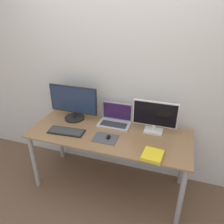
{
  "coord_description": "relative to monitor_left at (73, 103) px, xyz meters",
  "views": [
    {
      "loc": [
        0.67,
        -1.56,
        2.03
      ],
      "look_at": [
        0.0,
        0.46,
        0.95
      ],
      "focal_mm": 35.0,
      "sensor_mm": 36.0,
      "label": 1
    }
  ],
  "objects": [
    {
      "name": "wall_back",
      "position": [
        0.51,
        0.23,
        0.29
      ],
      "size": [
        7.0,
        0.05,
        2.5
      ],
      "color": "silver",
      "rests_on": "ground_plane"
    },
    {
      "name": "monitor_right",
      "position": [
        0.97,
        0.0,
        -0.02
      ],
      "size": [
        0.48,
        0.14,
        0.36
      ],
      "color": "silver",
      "rests_on": "desk"
    },
    {
      "name": "ground_plane",
      "position": [
        0.51,
        -0.54,
        -0.96
      ],
      "size": [
        12.0,
        12.0,
        0.0
      ],
      "primitive_type": "plane",
      "color": "brown"
    },
    {
      "name": "laptop",
      "position": [
        0.51,
        0.04,
        -0.15
      ],
      "size": [
        0.37,
        0.23,
        0.24
      ],
      "color": "#ADADB2",
      "rests_on": "desk"
    },
    {
      "name": "keyboard",
      "position": [
        0.06,
        -0.31,
        -0.2
      ],
      "size": [
        0.41,
        0.19,
        0.02
      ],
      "color": "black",
      "rests_on": "desk"
    },
    {
      "name": "mousepad",
      "position": [
        0.51,
        -0.3,
        -0.21
      ],
      "size": [
        0.25,
        0.2,
        0.0
      ],
      "color": "#47474C",
      "rests_on": "desk"
    },
    {
      "name": "monitor_left",
      "position": [
        0.0,
        0.0,
        0.0
      ],
      "size": [
        0.6,
        0.24,
        0.42
      ],
      "color": "black",
      "rests_on": "desk"
    },
    {
      "name": "book",
      "position": [
        1.03,
        -0.45,
        -0.19
      ],
      "size": [
        0.2,
        0.21,
        0.03
      ],
      "color": "yellow",
      "rests_on": "desk"
    },
    {
      "name": "desk",
      "position": [
        0.51,
        -0.19,
        -0.32
      ],
      "size": [
        1.76,
        0.7,
        0.74
      ],
      "color": "olive",
      "rests_on": "ground_plane"
    },
    {
      "name": "mouse",
      "position": [
        0.54,
        -0.29,
        -0.19
      ],
      "size": [
        0.04,
        0.07,
        0.03
      ],
      "color": "black",
      "rests_on": "mousepad"
    }
  ]
}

